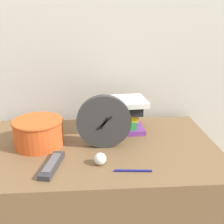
{
  "coord_description": "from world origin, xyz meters",
  "views": [
    {
      "loc": [
        -0.01,
        -0.71,
        1.26
      ],
      "look_at": [
        0.07,
        0.39,
        0.85
      ],
      "focal_mm": 42.0,
      "sensor_mm": 36.0,
      "label": 1
    }
  ],
  "objects_px": {
    "desk_clock": "(104,122)",
    "pen": "(133,171)",
    "tv_remote": "(52,165)",
    "crumpled_paper_ball": "(100,159)",
    "book_stack": "(119,114)",
    "basket": "(39,131)"
  },
  "relations": [
    {
      "from": "tv_remote",
      "to": "basket",
      "type": "bearing_deg",
      "value": 112.96
    },
    {
      "from": "desk_clock",
      "to": "crumpled_paper_ball",
      "type": "distance_m",
      "value": 0.17
    },
    {
      "from": "book_stack",
      "to": "crumpled_paper_ball",
      "type": "height_order",
      "value": "book_stack"
    },
    {
      "from": "crumpled_paper_ball",
      "to": "pen",
      "type": "distance_m",
      "value": 0.13
    },
    {
      "from": "pen",
      "to": "crumpled_paper_ball",
      "type": "bearing_deg",
      "value": 153.61
    },
    {
      "from": "book_stack",
      "to": "pen",
      "type": "relative_size",
      "value": 1.88
    },
    {
      "from": "basket",
      "to": "pen",
      "type": "relative_size",
      "value": 1.59
    },
    {
      "from": "book_stack",
      "to": "pen",
      "type": "bearing_deg",
      "value": -87.12
    },
    {
      "from": "desk_clock",
      "to": "pen",
      "type": "distance_m",
      "value": 0.25
    },
    {
      "from": "tv_remote",
      "to": "pen",
      "type": "distance_m",
      "value": 0.3
    },
    {
      "from": "book_stack",
      "to": "tv_remote",
      "type": "distance_m",
      "value": 0.44
    },
    {
      "from": "tv_remote",
      "to": "crumpled_paper_ball",
      "type": "height_order",
      "value": "crumpled_paper_ball"
    },
    {
      "from": "book_stack",
      "to": "basket",
      "type": "relative_size",
      "value": 1.18
    },
    {
      "from": "book_stack",
      "to": "pen",
      "type": "distance_m",
      "value": 0.38
    },
    {
      "from": "tv_remote",
      "to": "crumpled_paper_ball",
      "type": "distance_m",
      "value": 0.18
    },
    {
      "from": "book_stack",
      "to": "tv_remote",
      "type": "relative_size",
      "value": 1.38
    },
    {
      "from": "desk_clock",
      "to": "book_stack",
      "type": "relative_size",
      "value": 0.9
    },
    {
      "from": "basket",
      "to": "tv_remote",
      "type": "xyz_separation_m",
      "value": [
        0.08,
        -0.19,
        -0.05
      ]
    },
    {
      "from": "desk_clock",
      "to": "basket",
      "type": "relative_size",
      "value": 1.06
    },
    {
      "from": "book_stack",
      "to": "desk_clock",
      "type": "bearing_deg",
      "value": -114.28
    },
    {
      "from": "basket",
      "to": "crumpled_paper_ball",
      "type": "height_order",
      "value": "basket"
    },
    {
      "from": "basket",
      "to": "crumpled_paper_ball",
      "type": "distance_m",
      "value": 0.32
    }
  ]
}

